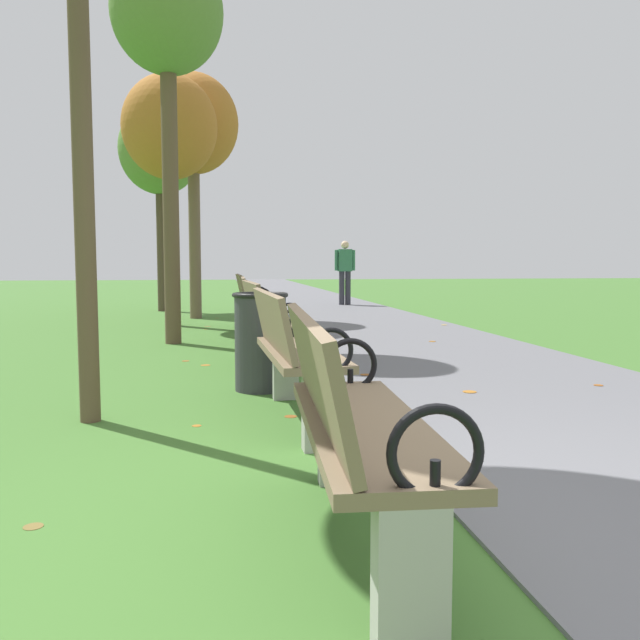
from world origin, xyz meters
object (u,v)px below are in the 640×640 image
tree_2 (167,21)px  pedestrian_walking (345,269)px  tree_4 (193,127)px  park_bench_3 (268,321)px  trash_bin (261,341)px  tree_3 (170,130)px  park_bench_1 (351,423)px  park_bench_4 (256,308)px  park_bench_2 (292,352)px  park_bench_5 (250,299)px  tree_5 (160,151)px

tree_2 → pedestrian_walking: bearing=63.0°
tree_2 → tree_4: size_ratio=1.09×
park_bench_3 → trash_bin: park_bench_3 is taller
tree_2 → tree_3: size_ratio=1.21×
park_bench_1 → park_bench_3: size_ratio=1.00×
park_bench_4 → trash_bin: 3.29m
park_bench_2 → tree_4: bearing=96.3°
park_bench_3 → park_bench_5: size_ratio=1.01×
pedestrian_walking → park_bench_2: bearing=-102.5°
park_bench_2 → tree_5: size_ratio=0.35×
park_bench_3 → pedestrian_walking: pedestrian_walking is taller
park_bench_5 → pedestrian_walking: 6.14m
park_bench_1 → tree_2: tree_2 is taller
tree_2 → tree_3: bearing=93.8°
park_bench_4 → pedestrian_walking: size_ratio=0.99×
park_bench_5 → pedestrian_walking: (2.67, 5.51, 0.44)m
park_bench_4 → park_bench_3: bearing=-90.0°
tree_5 → pedestrian_walking: bearing=16.2°
park_bench_3 → tree_4: (-0.96, 6.31, 3.21)m
park_bench_4 → tree_2: 3.92m
park_bench_1 → tree_3: 9.77m
pedestrian_walking → tree_2: bearing=-117.0°
park_bench_1 → trash_bin: 3.21m
tree_5 → park_bench_3: bearing=-78.2°
park_bench_4 → tree_2: bearing=171.0°
park_bench_1 → park_bench_2: size_ratio=1.00×
park_bench_1 → tree_4: bearing=95.1°
park_bench_2 → park_bench_5: bearing=90.0°
tree_3 → pedestrian_walking: 6.70m
tree_4 → park_bench_1: bearing=-84.9°
park_bench_2 → park_bench_4: 4.44m
park_bench_1 → park_bench_4: bearing=90.0°
pedestrian_walking → park_bench_1: bearing=-100.7°
park_bench_1 → park_bench_5: 8.59m
park_bench_3 → pedestrian_walking: bearing=74.6°
trash_bin → tree_3: bearing=100.7°
park_bench_2 → park_bench_1: bearing=-90.0°
park_bench_2 → tree_5: tree_5 is taller
park_bench_5 → tree_4: tree_4 is taller
park_bench_5 → tree_5: tree_5 is taller
trash_bin → park_bench_3: bearing=83.1°
pedestrian_walking → trash_bin: size_ratio=1.93×
pedestrian_walking → park_bench_5: bearing=-115.8°
tree_5 → pedestrian_walking: (4.42, 1.28, -2.62)m
tree_4 → tree_5: (-0.80, 2.08, -0.15)m
pedestrian_walking → tree_5: bearing=-163.8°
park_bench_3 → park_bench_5: (-0.00, 4.17, 0.00)m
park_bench_1 → tree_4: size_ratio=0.34×
tree_2 → pedestrian_walking: (3.78, 7.42, -3.31)m
park_bench_1 → park_bench_3: same height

